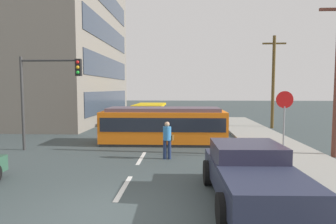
{
  "coord_description": "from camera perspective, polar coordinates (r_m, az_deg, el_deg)",
  "views": [
    {
      "loc": [
        1.84,
        -7.01,
        3.13
      ],
      "look_at": [
        1.12,
        7.84,
        1.95
      ],
      "focal_mm": 31.55,
      "sensor_mm": 36.0,
      "label": 1
    }
  ],
  "objects": [
    {
      "name": "traffic_light_mast",
      "position": [
        16.0,
        -22.41,
        4.98
      ],
      "size": [
        3.13,
        0.33,
        4.72
      ],
      "color": "#333333",
      "rests_on": "ground"
    },
    {
      "name": "lane_stripe_1",
      "position": [
        9.72,
        -8.55,
        -14.28
      ],
      "size": [
        0.16,
        2.4,
        0.01
      ],
      "primitive_type": "cube",
      "color": "silver",
      "rests_on": "ground"
    },
    {
      "name": "lane_stripe_4",
      "position": [
        28.91,
        -0.88,
        -1.65
      ],
      "size": [
        0.16,
        2.4,
        0.01
      ],
      "primitive_type": "cube",
      "color": "silver",
      "rests_on": "ground"
    },
    {
      "name": "corner_building",
      "position": [
        32.8,
        -25.36,
        15.5
      ],
      "size": [
        15.75,
        17.7,
        19.2
      ],
      "color": "gray",
      "rests_on": "ground"
    },
    {
      "name": "ground_plane",
      "position": [
        17.4,
        -3.35,
        -5.83
      ],
      "size": [
        120.0,
        120.0,
        0.0
      ],
      "primitive_type": "plane",
      "color": "#3B4647"
    },
    {
      "name": "city_bus",
      "position": [
        26.27,
        -3.53,
        -0.08
      ],
      "size": [
        2.61,
        5.5,
        1.76
      ],
      "color": "#E1B20D",
      "rests_on": "ground"
    },
    {
      "name": "stop_sign",
      "position": [
        14.14,
        21.57,
        0.43
      ],
      "size": [
        0.76,
        0.07,
        2.88
      ],
      "color": "gray",
      "rests_on": "sidewalk_curb_right"
    },
    {
      "name": "streetcar_tram",
      "position": [
        16.84,
        -0.84,
        -2.5
      ],
      "size": [
        7.0,
        2.61,
        2.06
      ],
      "color": "orange",
      "rests_on": "ground"
    },
    {
      "name": "utility_pole_mid",
      "position": [
        24.62,
        19.67,
        5.81
      ],
      "size": [
        1.8,
        0.24,
        7.22
      ],
      "color": "brown",
      "rests_on": "ground"
    },
    {
      "name": "lane_stripe_2",
      "position": [
        13.51,
        -5.18,
        -8.85
      ],
      "size": [
        0.16,
        2.4,
        0.01
      ],
      "primitive_type": "cube",
      "color": "silver",
      "rests_on": "ground"
    },
    {
      "name": "pickup_truck_parked",
      "position": [
        8.58,
        15.73,
        -11.41
      ],
      "size": [
        2.38,
        5.05,
        1.55
      ],
      "color": "#282D43",
      "rests_on": "ground"
    },
    {
      "name": "lane_stripe_3",
      "position": [
        22.97,
        -1.83,
        -3.27
      ],
      "size": [
        0.16,
        2.4,
        0.01
      ],
      "primitive_type": "cube",
      "color": "silver",
      "rests_on": "ground"
    },
    {
      "name": "pedestrian_crossing",
      "position": [
        13.13,
        -0.14,
        -5.04
      ],
      "size": [
        0.48,
        0.36,
        1.67
      ],
      "color": "navy",
      "rests_on": "ground"
    },
    {
      "name": "sidewalk_curb_right",
      "position": [
        14.26,
        23.32,
        -8.23
      ],
      "size": [
        3.2,
        36.0,
        0.14
      ],
      "primitive_type": "cube",
      "color": "gray",
      "rests_on": "ground"
    }
  ]
}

